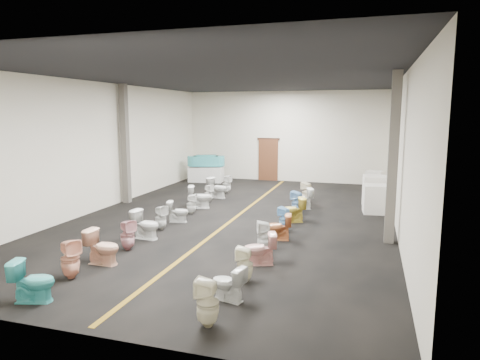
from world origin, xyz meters
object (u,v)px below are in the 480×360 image
(toilet_right_7, at_px, (293,210))
(toilet_right_8, at_px, (297,203))
(toilet_left_9, at_px, (209,193))
(toilet_left_7, at_px, (191,204))
(appliance_crate_b, at_px, (375,191))
(toilet_left_1, at_px, (70,259))
(bathtub, at_px, (206,161))
(toilet_left_5, at_px, (161,218))
(toilet_left_2, at_px, (103,247))
(toilet_left_3, at_px, (128,235))
(toilet_right_6, at_px, (284,219))
(toilet_left_6, at_px, (178,212))
(appliance_crate_d, at_px, (374,182))
(appliance_crate_a, at_px, (375,199))
(toilet_right_5, at_px, (278,227))
(toilet_right_3, at_px, (260,249))
(toilet_right_9, at_px, (302,199))
(display_table, at_px, (206,174))
(toilet_right_10, at_px, (307,192))
(toilet_right_4, at_px, (264,236))
(toilet_right_2, at_px, (245,264))
(toilet_right_0, at_px, (208,303))
(toilet_left_0, at_px, (33,281))
(toilet_left_4, at_px, (146,224))
(toilet_left_8, at_px, (200,197))
(appliance_crate_c, at_px, (374,190))
(toilet_left_11, at_px, (227,184))
(toilet_right_1, at_px, (228,283))
(toilet_left_10, at_px, (217,188))

(toilet_right_7, xyz_separation_m, toilet_right_8, (-0.04, 1.03, 0.01))
(toilet_left_9, bearing_deg, toilet_left_7, -164.55)
(appliance_crate_b, xyz_separation_m, toilet_left_1, (-6.10, -9.06, -0.15))
(bathtub, bearing_deg, toilet_left_5, -96.63)
(toilet_left_1, distance_m, toilet_left_9, 8.04)
(toilet_left_2, relative_size, toilet_left_3, 1.03)
(toilet_left_3, height_order, toilet_right_6, toilet_left_3)
(toilet_left_6, relative_size, toilet_right_7, 0.86)
(appliance_crate_d, bearing_deg, toilet_left_3, -120.82)
(appliance_crate_a, bearing_deg, toilet_right_5, -121.78)
(toilet_right_3, xyz_separation_m, toilet_right_9, (0.03, 5.98, 0.01))
(display_table, xyz_separation_m, toilet_right_10, (5.58, -3.64, 0.03))
(toilet_right_4, height_order, toilet_right_10, toilet_right_10)
(toilet_left_6, xyz_separation_m, toilet_right_2, (3.40, -4.05, 0.03))
(display_table, bearing_deg, toilet_left_6, -74.86)
(toilet_right_0, bearing_deg, toilet_right_7, 173.38)
(toilet_left_2, bearing_deg, toilet_right_9, -25.91)
(toilet_left_0, height_order, toilet_left_7, toilet_left_0)
(toilet_left_4, xyz_separation_m, toilet_left_7, (0.03, 3.04, -0.05))
(bathtub, relative_size, toilet_left_6, 2.65)
(toilet_left_8, bearing_deg, toilet_right_2, -167.98)
(toilet_left_7, height_order, toilet_left_9, toilet_left_9)
(appliance_crate_a, distance_m, toilet_right_5, 4.81)
(appliance_crate_c, distance_m, toilet_left_2, 11.29)
(toilet_right_9, bearing_deg, toilet_left_9, -114.23)
(appliance_crate_b, bearing_deg, toilet_left_3, -130.19)
(bathtub, distance_m, appliance_crate_d, 8.12)
(toilet_left_11, distance_m, toilet_right_8, 4.66)
(toilet_left_1, bearing_deg, toilet_left_3, 21.18)
(toilet_left_3, bearing_deg, bathtub, 35.39)
(appliance_crate_d, relative_size, toilet_right_2, 1.28)
(appliance_crate_c, bearing_deg, toilet_right_0, -102.71)
(appliance_crate_d, relative_size, toilet_right_3, 1.28)
(appliance_crate_b, bearing_deg, toilet_right_1, -106.03)
(toilet_right_0, bearing_deg, appliance_crate_d, 163.13)
(toilet_left_10, height_order, toilet_right_0, toilet_left_10)
(appliance_crate_a, height_order, toilet_left_3, appliance_crate_a)
(toilet_left_8, bearing_deg, toilet_right_4, -158.13)
(toilet_left_7, bearing_deg, toilet_left_1, 166.28)
(toilet_left_10, bearing_deg, appliance_crate_c, -65.29)
(bathtub, distance_m, appliance_crate_c, 8.39)
(toilet_right_4, bearing_deg, toilet_right_8, 158.81)
(toilet_right_1, bearing_deg, toilet_left_10, -144.53)
(appliance_crate_d, xyz_separation_m, toilet_right_7, (-2.49, -6.02, -0.08))
(appliance_crate_d, distance_m, toilet_left_7, 8.45)
(toilet_left_0, relative_size, toilet_left_9, 1.12)
(toilet_left_11, relative_size, toilet_right_3, 1.06)
(toilet_left_7, bearing_deg, toilet_right_0, -167.37)
(toilet_left_4, distance_m, toilet_right_8, 5.32)
(appliance_crate_a, height_order, toilet_right_0, appliance_crate_a)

